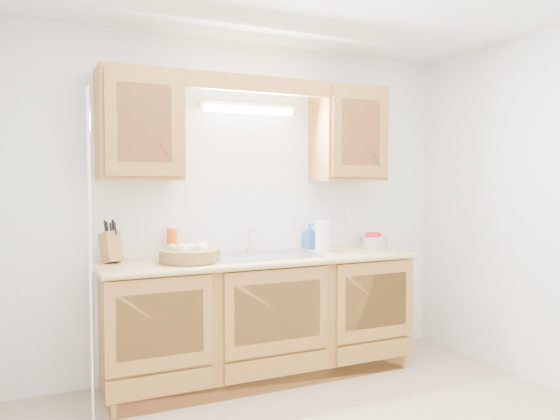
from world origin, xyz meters
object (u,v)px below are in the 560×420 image
paper_towel (322,236)px  fruit_basket (190,253)px  knife_block (111,247)px  apple_bowl (372,241)px

paper_towel → fruit_basket: bearing=-175.1°
knife_block → fruit_basket: bearing=-40.5°
paper_towel → apple_bowl: (0.49, 0.04, -0.06)m
fruit_basket → apple_bowl: (1.57, 0.13, -0.00)m
paper_towel → knife_block: bearing=176.5°
paper_towel → apple_bowl: 0.50m
fruit_basket → paper_towel: bearing=4.9°
fruit_basket → paper_towel: 1.09m
fruit_basket → paper_towel: size_ratio=1.54×
knife_block → paper_towel: bearing=-23.0°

